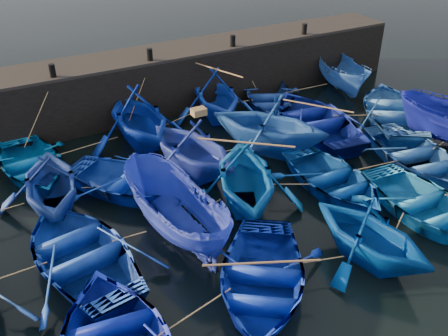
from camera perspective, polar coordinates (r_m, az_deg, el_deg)
ground at (r=15.29m, az=5.87°, el=-7.67°), size 120.00×120.00×0.00m
quay_wall at (r=22.89m, az=-9.01°, el=9.45°), size 26.00×2.50×2.50m
quay_top at (r=22.45m, az=-9.29°, el=12.56°), size 26.00×2.50×0.12m
bollard_1 at (r=20.58m, az=-19.03°, el=10.48°), size 0.24×0.24×0.50m
bollard_2 at (r=21.55m, az=-8.48°, el=12.71°), size 0.24×0.24×0.50m
bollard_3 at (r=23.18m, az=1.01°, el=14.34°), size 0.24×0.24×0.50m
bollard_4 at (r=25.34m, az=9.18°, el=15.42°), size 0.24×0.24×0.50m
boat_1 at (r=19.12m, az=-21.19°, el=0.45°), size 3.44×4.63×0.92m
boat_2 at (r=19.83m, az=-9.81°, el=5.80°), size 4.05×4.68×2.44m
boat_3 at (r=21.85m, az=-0.96°, el=8.40°), size 4.51×4.96×2.24m
boat_4 at (r=23.26m, az=5.23°, el=8.02°), size 5.11×5.67×0.97m
boat_5 at (r=25.52m, az=13.35°, el=10.38°), size 2.94×4.83×1.75m
boat_7 at (r=16.61m, az=-19.20°, el=-1.50°), size 4.10×4.56×2.13m
boat_8 at (r=17.11m, az=-10.67°, el=-1.44°), size 5.57×5.78×0.98m
boat_9 at (r=17.59m, az=-3.68°, el=2.50°), size 4.64×5.09×2.28m
boat_10 at (r=19.08m, az=5.19°, el=5.10°), size 5.97×6.09×2.43m
boat_11 at (r=21.18m, az=10.49°, el=5.50°), size 4.71×6.06×1.15m
boat_12 at (r=22.88m, az=18.91°, el=6.28°), size 6.38×6.85×1.16m
boat_14 at (r=14.36m, az=-16.04°, el=-9.20°), size 4.35×5.57×1.06m
boat_15 at (r=14.66m, az=-5.72°, el=-5.00°), size 2.40×5.03×1.87m
boat_16 at (r=15.84m, az=2.43°, el=-0.87°), size 5.26×5.56×2.31m
boat_17 at (r=17.33m, az=12.36°, el=-1.27°), size 3.27×4.53×0.93m
boat_18 at (r=19.56m, az=21.09°, el=1.33°), size 4.23×5.37×1.01m
boat_22 at (r=13.15m, az=4.24°, el=-12.44°), size 5.50×5.80×0.98m
boat_23 at (r=14.28m, az=16.49°, el=-7.18°), size 3.89×4.30×1.98m
boat_24 at (r=16.88m, az=21.97°, el=-3.90°), size 3.59×4.83×0.96m
wooden_crate at (r=17.14m, az=-2.91°, el=6.45°), size 0.49×0.36×0.24m
mooring_ropes at (r=18.30m, az=-1.69°, el=2.78°), size 18.08×11.80×2.10m
loose_oars at (r=17.39m, az=4.21°, el=4.22°), size 9.29×12.03×1.39m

